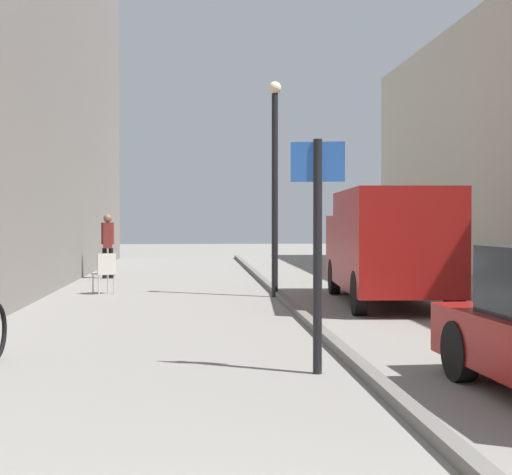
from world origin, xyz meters
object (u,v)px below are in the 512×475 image
Objects in this scene: delivery_van at (387,243)px; street_sign_post at (318,235)px; cafe_chair_near_window at (105,270)px; lamp_post at (275,174)px; pedestrian_main_foreground at (108,241)px.

street_sign_post is at bearing -106.15° from delivery_van.
delivery_van is at bearing -50.50° from cafe_chair_near_window.
cafe_chair_near_window is (-5.98, 2.46, -0.69)m from delivery_van.
delivery_van is 6.50m from cafe_chair_near_window.
pedestrian_main_foreground is at bearing 126.82° from lamp_post.
pedestrian_main_foreground is 0.33× the size of delivery_van.
street_sign_post is 8.54m from lamp_post.
pedestrian_main_foreground is 9.70m from delivery_van.
street_sign_post is 0.55× the size of lamp_post.
delivery_van is at bearing -98.31° from street_sign_post.
street_sign_post is 2.77× the size of cafe_chair_near_window.
pedestrian_main_foreground is at bearing 67.46° from cafe_chair_near_window.
pedestrian_main_foreground is 2.00× the size of cafe_chair_near_window.
lamp_post is at bearing 149.07° from delivery_van.
lamp_post is at bearing -42.14° from cafe_chair_near_window.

